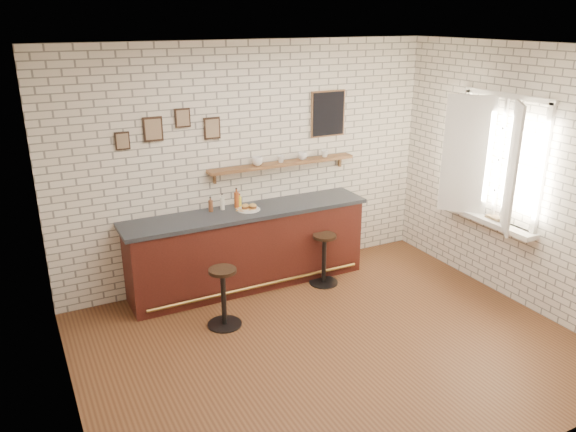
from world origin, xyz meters
name	(u,v)px	position (x,y,z in m)	size (l,w,h in m)	color
ground	(331,346)	(0.00, 0.00, 0.00)	(5.00, 5.00, 0.00)	brown
bar_counter	(248,248)	(-0.19, 1.70, 0.51)	(3.10, 0.65, 1.01)	#461812
sandwich_plate	(249,209)	(-0.18, 1.70, 1.02)	(0.28, 0.28, 0.01)	white
ciabatta_sandwich	(249,206)	(-0.17, 1.70, 1.05)	(0.21, 0.15, 0.06)	#DDAE5A
potato_chips	(248,209)	(-0.19, 1.70, 1.02)	(0.26, 0.19, 0.00)	gold
bitters_bottle_brown	(211,206)	(-0.61, 1.86, 1.08)	(0.06, 0.06, 0.18)	brown
bitters_bottle_white	(222,203)	(-0.45, 1.86, 1.09)	(0.05, 0.05, 0.21)	silver
bitters_bottle_amber	(237,200)	(-0.27, 1.86, 1.11)	(0.06, 0.06, 0.25)	#A2441A
condiment_bottle_yellow	(239,201)	(-0.23, 1.86, 1.08)	(0.05, 0.05, 0.17)	gold
bar_stool_left	(224,295)	(-0.84, 0.90, 0.37)	(0.39, 0.39, 0.69)	black
bar_stool_right	(324,257)	(0.68, 1.30, 0.36)	(0.37, 0.37, 0.67)	black
wall_shelf	(283,164)	(0.40, 1.90, 1.48)	(2.00, 0.18, 0.18)	brown
shelf_cup_a	(257,161)	(0.04, 1.90, 1.55)	(0.14, 0.14, 0.11)	white
shelf_cup_b	(281,159)	(0.37, 1.90, 1.54)	(0.09, 0.09, 0.09)	white
shelf_cup_c	(302,156)	(0.68, 1.90, 1.55)	(0.12, 0.12, 0.10)	white
shelf_cup_d	(325,154)	(1.02, 1.90, 1.54)	(0.10, 0.10, 0.09)	white
back_wall_decor	(267,119)	(0.23, 1.98, 2.05)	(2.96, 0.02, 0.56)	black
window_sill	(488,220)	(2.40, 0.30, 0.90)	(0.20, 1.35, 0.06)	white
casement_window	(493,161)	(2.36, 0.30, 1.65)	(0.40, 1.30, 1.56)	white
book_lower	(491,219)	(2.38, 0.23, 0.94)	(0.16, 0.21, 0.02)	tan
book_upper	(491,218)	(2.38, 0.24, 0.96)	(0.15, 0.20, 0.02)	tan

